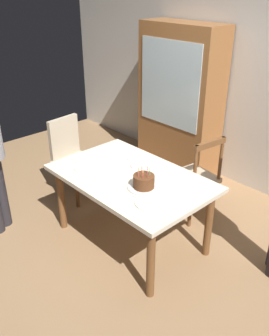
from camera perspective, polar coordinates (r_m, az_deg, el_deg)
name	(u,v)px	position (r m, az deg, el deg)	size (l,w,h in m)	color
ground	(131,239)	(3.78, -0.53, -11.01)	(6.40, 6.40, 0.00)	#93704C
back_wall	(249,80)	(4.54, 17.35, 12.88)	(6.40, 0.10, 2.60)	beige
dining_table	(131,184)	(3.42, -0.57, -2.55)	(1.49, 0.96, 0.73)	beige
birthday_cake	(144,182)	(3.15, 1.45, -2.25)	(0.28, 0.28, 0.19)	silver
plate_near_celebrant	(85,168)	(3.54, -7.65, 0.07)	(0.22, 0.22, 0.01)	white
plate_far_side	(142,165)	(3.55, 1.17, 0.42)	(0.22, 0.22, 0.01)	white
plate_near_guest	(149,203)	(2.96, 2.20, -5.52)	(0.22, 0.22, 0.01)	white
fork_near_celebrant	(76,162)	(3.66, -9.04, 0.91)	(0.18, 0.02, 0.01)	silver
fork_far_side	(130,161)	(3.64, -0.76, 1.14)	(0.18, 0.02, 0.01)	silver
fork_near_guest	(134,196)	(3.06, -0.04, -4.44)	(0.18, 0.02, 0.01)	silver
chair_spindle_back	(195,178)	(3.94, 9.35, -1.62)	(0.49, 0.49, 0.95)	tan
chair_upholstered	(71,154)	(4.32, -9.80, 2.18)	(0.49, 0.48, 0.95)	tan
china_cabinet	(180,100)	(4.82, 7.08, 10.41)	(1.10, 0.45, 1.90)	brown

